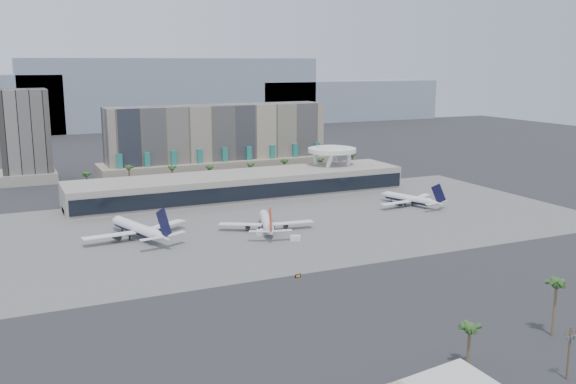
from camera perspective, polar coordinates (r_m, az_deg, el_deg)
name	(u,v)px	position (r m, az deg, el deg)	size (l,w,h in m)	color
ground	(351,257)	(226.43, 5.58, -5.74)	(900.00, 900.00, 0.00)	#232326
apron_pad	(286,222)	(273.54, -0.19, -2.64)	(260.00, 130.00, 0.06)	#5B5B59
mountain_ridge	(142,99)	(671.84, -12.84, 8.09)	(680.00, 60.00, 70.00)	gray
hotel	(218,148)	(383.55, -6.21, 3.95)	(140.00, 30.00, 42.00)	gray
office_tower	(25,141)	(389.42, -22.33, 4.18)	(30.00, 30.00, 52.00)	black
terminal	(241,185)	(321.72, -4.22, 0.67)	(170.00, 32.50, 14.50)	#A69E92
saucer_structure	(332,153)	(347.75, 3.93, 3.48)	(26.00, 26.00, 21.89)	white
palm_row	(230,166)	(355.95, -5.15, 2.36)	(157.80, 2.80, 13.10)	brown
utility_pole	(570,348)	(152.63, 23.75, -12.61)	(3.20, 0.85, 12.00)	#4C3826
airliner_left	(139,229)	(253.17, -13.14, -3.21)	(42.24, 43.73, 15.57)	white
airliner_centre	(267,222)	(258.23, -1.90, -2.72)	(37.32, 38.64, 13.76)	white
airliner_right	(410,199)	(308.38, 10.79, -0.61)	(34.58, 35.75, 12.83)	white
service_vehicle_a	(263,232)	(252.64, -2.28, -3.59)	(4.71, 2.30, 2.30)	white
service_vehicle_b	(295,238)	(244.67, 0.64, -4.12)	(3.92, 2.24, 2.02)	silver
taxiway_sign	(298,276)	(204.38, 0.89, -7.46)	(2.30, 1.02, 1.05)	black
near_palm_a	(469,334)	(151.05, 15.82, -12.05)	(6.00, 6.00, 10.54)	brown
near_palm_b	(556,289)	(172.20, 22.73, -7.96)	(6.00, 6.00, 15.16)	brown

